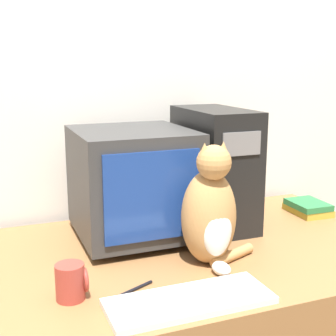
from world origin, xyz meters
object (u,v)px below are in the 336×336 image
Objects in this scene: cat at (210,213)px; mug at (71,282)px; crt_monitor at (133,183)px; computer_tower at (214,167)px; keyboard at (189,301)px; pen at (135,289)px; book_stack at (308,208)px.

cat reaches higher than mug.
crt_monitor is 0.51m from mug.
cat is at bearing -63.20° from crt_monitor.
crt_monitor is at bearing -175.61° from computer_tower.
crt_monitor reaches higher than mug.
computer_tower is 0.69m from keyboard.
pen is (-0.11, 0.12, -0.01)m from keyboard.
mug is at bearing 153.46° from keyboard.
keyboard is 0.17m from pen.
computer_tower is 4.56× the size of mug.
pen is at bearing -137.07° from computer_tower.
cat is at bearing 18.43° from pen.
mug is at bearing -127.36° from crt_monitor.
keyboard is 4.45× the size of mug.
cat is 0.70m from book_stack.
cat is at bearing 52.64° from keyboard.
computer_tower is 1.16× the size of cat.
book_stack is at bearing 19.56° from mug.
computer_tower is 2.38× the size of book_stack.
crt_monitor is 0.35m from cat.
book_stack is at bearing 33.70° from keyboard.
crt_monitor is 0.34m from computer_tower.
pen is at bearing -160.70° from cat.
mug is (-0.17, 0.02, 0.05)m from pen.
pen is at bearing -156.10° from book_stack.
mug is (-0.63, -0.41, -0.18)m from computer_tower.
computer_tower is at bearing 33.04° from mug.
computer_tower reaches higher than crt_monitor.
computer_tower is (0.34, 0.03, 0.02)m from crt_monitor.
crt_monitor is 0.98× the size of keyboard.
book_stack is (0.78, 0.52, 0.02)m from keyboard.
cat is 0.34m from pen.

